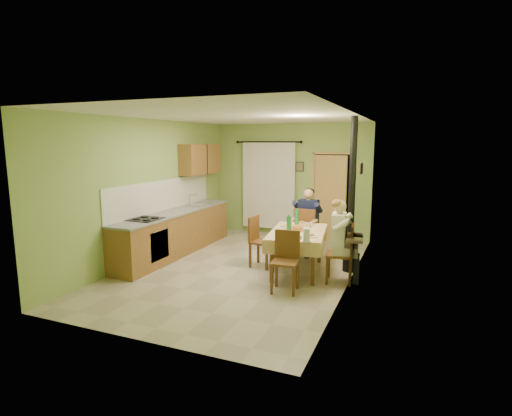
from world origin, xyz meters
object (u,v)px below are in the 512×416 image
at_px(chair_far, 307,242).
at_px(stove_flue, 351,216).
at_px(chair_near, 285,274).
at_px(man_right, 340,231).
at_px(dining_table, 297,251).
at_px(chair_left, 262,251).
at_px(man_far, 308,214).
at_px(chair_right, 340,265).

relative_size(chair_far, stove_flue, 0.36).
height_order(chair_near, man_right, man_right).
relative_size(dining_table, man_right, 1.24).
xyz_separation_m(dining_table, chair_left, (-0.72, 0.04, -0.09)).
bearing_deg(chair_far, stove_flue, -29.04).
bearing_deg(chair_far, chair_near, -79.40).
height_order(dining_table, chair_left, chair_left).
height_order(chair_near, stove_flue, stove_flue).
relative_size(dining_table, chair_left, 1.79).
bearing_deg(chair_near, chair_far, -91.17).
xyz_separation_m(man_far, man_right, (0.92, -1.34, 0.00)).
bearing_deg(chair_far, dining_table, -79.31).
relative_size(man_far, stove_flue, 0.50).
xyz_separation_m(chair_far, chair_right, (0.93, -1.33, -0.00)).
bearing_deg(chair_right, stove_flue, -11.06).
bearing_deg(man_right, chair_near, 129.30).
xyz_separation_m(chair_near, chair_right, (0.73, 0.75, 0.00)).
xyz_separation_m(dining_table, chair_far, (-0.10, 1.06, -0.09)).
bearing_deg(man_far, chair_right, -50.13).
bearing_deg(dining_table, man_right, -26.97).
bearing_deg(chair_near, dining_table, -91.27).
xyz_separation_m(chair_left, stove_flue, (1.60, 0.35, 0.73)).
xyz_separation_m(dining_table, chair_right, (0.83, -0.27, -0.09)).
height_order(chair_far, chair_left, chair_far).
bearing_deg(man_far, dining_table, -79.46).
height_order(man_far, stove_flue, stove_flue).
distance_m(man_far, stove_flue, 1.20).
bearing_deg(dining_table, chair_far, 87.02).
height_order(chair_far, man_right, man_right).
bearing_deg(chair_left, man_far, 153.64).
bearing_deg(man_right, chair_far, 27.66).
distance_m(chair_far, stove_flue, 1.39).
relative_size(chair_left, stove_flue, 0.34).
bearing_deg(man_right, chair_left, 71.52).
bearing_deg(chair_right, man_far, 27.77).
xyz_separation_m(chair_far, man_far, (0.00, 0.02, 0.59)).
distance_m(dining_table, man_right, 0.99).
distance_m(chair_far, man_far, 0.59).
bearing_deg(chair_near, chair_left, -59.15).
distance_m(chair_right, man_right, 0.59).
xyz_separation_m(chair_near, man_right, (0.72, 0.75, 0.59)).
bearing_deg(chair_left, chair_far, 153.32).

